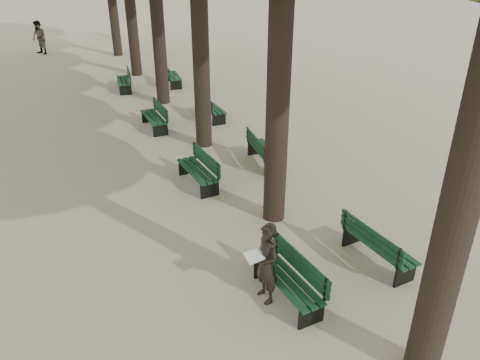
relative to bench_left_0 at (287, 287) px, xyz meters
name	(u,v)px	position (x,y,z in m)	size (l,w,h in m)	color
ground	(276,314)	(-0.37, -0.30, -0.27)	(120.00, 120.00, 0.00)	#C0B491
bench_left_0	(287,287)	(0.00, 0.00, 0.00)	(0.70, 1.84, 0.92)	black
bench_left_1	(198,176)	(0.00, 5.06, 0.00)	(0.69, 1.83, 0.92)	black
bench_left_2	(154,122)	(0.00, 9.81, 0.00)	(0.60, 1.81, 0.92)	black
bench_left_3	(124,84)	(0.00, 15.18, 0.00)	(0.80, 1.86, 0.92)	black
bench_right_0	(378,252)	(2.27, 0.22, 0.00)	(0.70, 1.84, 0.92)	black
bench_right_1	(264,156)	(2.27, 5.53, 0.00)	(0.79, 1.86, 0.92)	black
bench_right_2	(211,112)	(2.27, 10.03, 0.00)	(0.60, 1.81, 0.92)	black
bench_right_3	(173,79)	(2.27, 15.10, 0.00)	(0.76, 1.85, 0.92)	black
man_with_map	(267,263)	(-0.36, 0.15, 0.54)	(0.62, 0.68, 1.63)	black
pedestrian_b	(115,26)	(2.09, 28.65, 0.51)	(1.01, 0.31, 1.56)	#262628
pedestrian_a	(39,38)	(-2.98, 24.86, 0.69)	(0.93, 0.38, 1.92)	#262628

